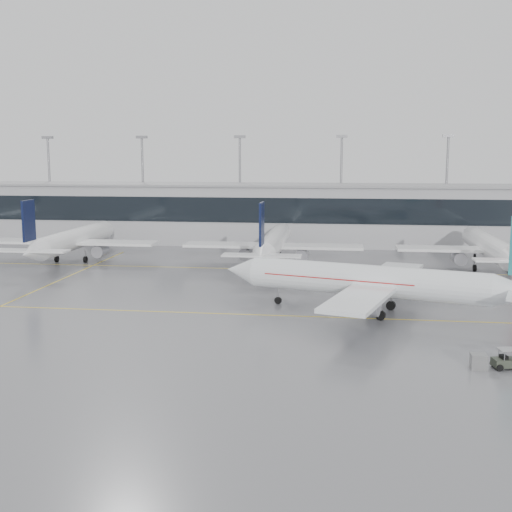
# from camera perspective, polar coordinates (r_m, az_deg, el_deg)

# --- Properties ---
(ground) EXTENTS (320.00, 320.00, 0.00)m
(ground) POSITION_cam_1_polar(r_m,az_deg,el_deg) (74.73, -1.22, -5.21)
(ground) COLOR slate
(ground) RESTS_ON ground
(taxi_line_main) EXTENTS (120.00, 0.25, 0.01)m
(taxi_line_main) POSITION_cam_1_polar(r_m,az_deg,el_deg) (74.73, -1.22, -5.20)
(taxi_line_main) COLOR yellow
(taxi_line_main) RESTS_ON ground
(taxi_line_north) EXTENTS (120.00, 0.25, 0.01)m
(taxi_line_north) POSITION_cam_1_polar(r_m,az_deg,el_deg) (103.84, 1.31, -1.20)
(taxi_line_north) COLOR yellow
(taxi_line_north) RESTS_ON ground
(taxi_line_cross) EXTENTS (0.25, 60.00, 0.01)m
(taxi_line_cross) POSITION_cam_1_polar(r_m,az_deg,el_deg) (97.60, -17.51, -2.27)
(taxi_line_cross) COLOR yellow
(taxi_line_cross) RESTS_ON ground
(terminal) EXTENTS (180.00, 15.00, 12.00)m
(terminal) POSITION_cam_1_polar(r_m,az_deg,el_deg) (134.64, 2.81, 3.69)
(terminal) COLOR #A6A6AA
(terminal) RESTS_ON ground
(terminal_glass) EXTENTS (180.00, 0.20, 5.00)m
(terminal_glass) POSITION_cam_1_polar(r_m,az_deg,el_deg) (127.02, 2.53, 4.06)
(terminal_glass) COLOR black
(terminal_glass) RESTS_ON ground
(terminal_roof) EXTENTS (182.00, 16.00, 0.40)m
(terminal_roof) POSITION_cam_1_polar(r_m,az_deg,el_deg) (134.22, 2.83, 6.32)
(terminal_roof) COLOR gray
(terminal_roof) RESTS_ON ground
(light_masts) EXTENTS (156.40, 1.00, 22.60)m
(light_masts) POSITION_cam_1_polar(r_m,az_deg,el_deg) (140.15, 3.04, 6.90)
(light_masts) COLOR gray
(light_masts) RESTS_ON ground
(air_canada_jet) EXTENTS (37.04, 30.46, 11.98)m
(air_canada_jet) POSITION_cam_1_polar(r_m,az_deg,el_deg) (75.40, 10.64, -2.26)
(air_canada_jet) COLOR white
(air_canada_jet) RESTS_ON ground
(parked_jet_b) EXTENTS (29.64, 36.96, 11.72)m
(parked_jet_b) POSITION_cam_1_polar(r_m,az_deg,el_deg) (115.88, -15.95, 1.37)
(parked_jet_b) COLOR white
(parked_jet_b) RESTS_ON ground
(parked_jet_c) EXTENTS (29.64, 36.96, 11.72)m
(parked_jet_c) POSITION_cam_1_polar(r_m,az_deg,el_deg) (106.89, 1.53, 1.10)
(parked_jet_c) COLOR white
(parked_jet_c) RESTS_ON ground
(parked_jet_d) EXTENTS (29.64, 36.96, 11.72)m
(parked_jet_d) POSITION_cam_1_polar(r_m,az_deg,el_deg) (108.96, 20.16, 0.71)
(parked_jet_d) COLOR white
(parked_jet_d) RESTS_ON ground
(baggage_tug) EXTENTS (3.70, 1.96, 1.76)m
(baggage_tug) POSITION_cam_1_polar(r_m,az_deg,el_deg) (60.17, 21.40, -8.73)
(baggage_tug) COLOR #363C30
(baggage_tug) RESTS_ON ground
(gse_unit) EXTENTS (1.35, 1.26, 1.34)m
(gse_unit) POSITION_cam_1_polar(r_m,az_deg,el_deg) (59.14, 19.17, -8.86)
(gse_unit) COLOR slate
(gse_unit) RESTS_ON ground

